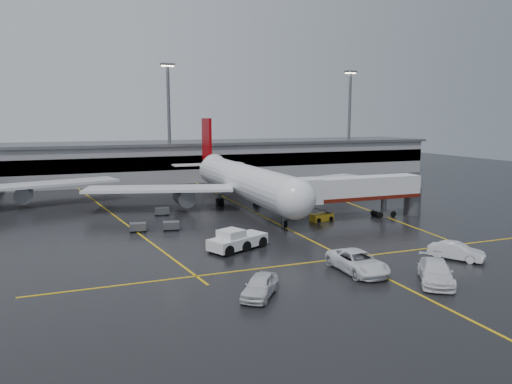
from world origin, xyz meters
name	(u,v)px	position (x,y,z in m)	size (l,w,h in m)	color
ground	(264,217)	(0.00, 0.00, 0.00)	(220.00, 220.00, 0.00)	black
apron_line_centre	(264,217)	(0.00, 0.00, 0.01)	(0.25, 90.00, 0.02)	gold
apron_line_stop	(346,258)	(0.00, -22.00, 0.01)	(60.00, 0.25, 0.02)	gold
apron_line_left	(112,214)	(-20.00, 10.00, 0.01)	(0.25, 70.00, 0.02)	gold
apron_line_right	(337,199)	(18.00, 10.00, 0.01)	(0.25, 70.00, 0.02)	gold
terminal	(186,160)	(0.00, 47.93, 4.32)	(122.00, 19.00, 8.60)	gray
light_mast_mid	(169,116)	(-5.00, 42.00, 14.47)	(3.00, 1.20, 25.45)	#595B60
light_mast_right	(349,116)	(40.00, 42.00, 14.47)	(3.00, 1.20, 25.45)	#595B60
main_airliner	(241,180)	(0.00, 9.70, 4.21)	(48.80, 45.60, 14.10)	silver
jet_bridge	(359,191)	(11.87, -6.00, 3.93)	(19.90, 3.40, 6.05)	silver
pushback_tractor	(236,241)	(-9.29, -14.99, 0.95)	(7.22, 5.27, 2.40)	silver
belt_loader	(322,217)	(6.43, -5.26, 0.51)	(3.50, 2.09, 2.08)	gold
service_van_a	(358,262)	(-1.45, -26.22, 0.98)	(3.24, 7.03, 1.95)	white
service_van_b	(436,272)	(3.18, -31.06, 0.94)	(2.63, 6.47, 1.88)	silver
service_van_c	(456,251)	(9.91, -26.36, 0.86)	(1.82, 5.23, 1.72)	silver
service_van_d	(260,286)	(-12.02, -28.63, 0.87)	(2.06, 5.13, 1.75)	silver
baggage_cart_a	(171,225)	(-13.99, -3.41, 0.63)	(2.20, 1.64, 1.12)	#595B60
baggage_cart_b	(138,227)	(-17.99, -2.73, 0.63)	(2.18, 1.61, 1.12)	#595B60
baggage_cart_c	(162,211)	(-13.33, 6.54, 0.63)	(2.09, 1.45, 1.12)	#595B60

